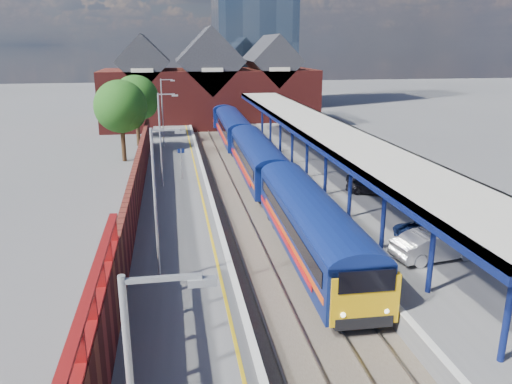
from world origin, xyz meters
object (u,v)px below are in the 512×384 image
lamp_post_b (158,197)px  lamp_post_d (164,108)px  platform_sign (181,158)px  parked_car_dark (374,186)px  parked_car_silver (436,245)px  train (244,140)px  parked_car_blue (432,231)px  lamp_post_c (162,134)px

lamp_post_b → lamp_post_d: bearing=90.0°
lamp_post_d → platform_sign: lamp_post_d is taller
platform_sign → parked_car_dark: bearing=-25.5°
lamp_post_b → parked_car_silver: lamp_post_b is taller
lamp_post_b → train: bearing=74.5°
parked_car_silver → parked_car_dark: bearing=-16.1°
parked_car_silver → parked_car_dark: parked_car_silver is taller
lamp_post_b → platform_sign: (1.36, 18.00, -2.30)m
platform_sign → parked_car_dark: 15.00m
lamp_post_b → parked_car_dark: (14.86, 11.55, -3.42)m
train → lamp_post_d: bearing=154.7°
parked_car_silver → parked_car_blue: (1.01, 2.24, -0.19)m
platform_sign → parked_car_silver: 21.53m
train → lamp_post_c: bearing=-122.6°
train → platform_sign: bearing=-122.3°
lamp_post_b → lamp_post_d: same height
parked_car_dark → parked_car_blue: 9.12m
train → parked_car_blue: (6.58, -25.84, -0.57)m
train → parked_car_silver: 28.63m
train → parked_car_blue: 26.67m
lamp_post_c → parked_car_blue: size_ratio=1.77×
lamp_post_d → parked_car_blue: size_ratio=1.77×
train → parked_car_silver: bearing=-78.8°
lamp_post_c → parked_car_blue: (14.44, -13.56, -3.44)m
lamp_post_b → lamp_post_c: bearing=90.0°
parked_car_dark → parked_car_blue: size_ratio=1.00×
train → parked_car_dark: bearing=-67.3°
parked_car_blue → lamp_post_d: bearing=26.5°
lamp_post_d → parked_car_blue: 33.08m
platform_sign → parked_car_blue: platform_sign is taller
parked_car_blue → platform_sign: bearing=40.5°
lamp_post_b → platform_sign: 18.20m
lamp_post_c → platform_sign: 3.34m
lamp_post_b → parked_car_silver: 13.82m
train → platform_sign: platform_sign is taller
lamp_post_c → lamp_post_d: (0.00, 16.00, 0.00)m
platform_sign → lamp_post_d: bearing=95.6°
train → platform_sign: 12.17m
lamp_post_c → parked_car_dark: (14.86, -4.45, -3.42)m
platform_sign → lamp_post_b: bearing=-94.3°
lamp_post_d → parked_car_blue: (14.44, -29.56, -3.44)m
parked_car_dark → lamp_post_b: bearing=152.4°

